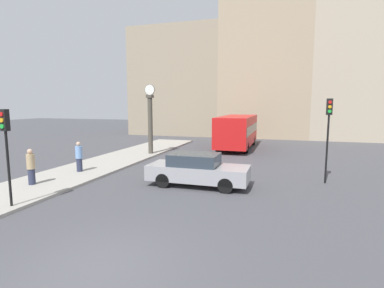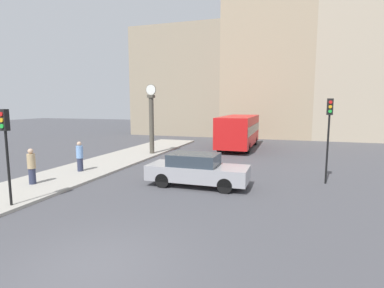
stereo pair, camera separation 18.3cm
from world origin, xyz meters
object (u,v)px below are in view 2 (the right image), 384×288
Objects in this scene: traffic_light_near at (6,137)px; pedestrian_tan_coat at (32,166)px; sedan_car at (197,170)px; traffic_light_far at (329,124)px; pedestrian_blue_stripe at (80,156)px; street_clock at (151,120)px; bus_distant at (239,130)px.

traffic_light_near is 2.11× the size of pedestrian_tan_coat.
sedan_car is 1.15× the size of traffic_light_far.
traffic_light_far reaches higher than pedestrian_blue_stripe.
street_clock is 9.85m from pedestrian_tan_coat.
traffic_light_near reaches higher than pedestrian_tan_coat.
bus_distant is 2.32× the size of traffic_light_near.
street_clock is 3.11× the size of pedestrian_blue_stripe.
street_clock is at bearing 128.70° from sedan_car.
traffic_light_far is 12.85m from pedestrian_blue_stripe.
pedestrian_blue_stripe is at bearing -171.72° from traffic_light_far.
street_clock is (-11.46, 4.86, -0.29)m from traffic_light_far.
traffic_light_near is 13.42m from traffic_light_far.
traffic_light_far is (5.85, -10.28, 1.29)m from bus_distant.
traffic_light_near reaches higher than sedan_car.
sedan_car is 0.58× the size of bus_distant.
sedan_car is 7.69m from traffic_light_near.
traffic_light_near is 2.13× the size of pedestrian_blue_stripe.
pedestrian_tan_coat is (-1.63, 2.55, -1.68)m from traffic_light_near.
sedan_car is at bearing -3.73° from pedestrian_blue_stripe.
street_clock is at bearing 90.88° from traffic_light_near.
traffic_light_near is at bearing -107.13° from bus_distant.
pedestrian_blue_stripe is (-6.72, -12.11, -0.64)m from bus_distant.
traffic_light_far is at bearing 21.63° from sedan_car.
traffic_light_near reaches higher than bus_distant.
pedestrian_blue_stripe is at bearing 176.27° from sedan_car.
sedan_car is 1.33× the size of traffic_light_near.
bus_distant is at bearing 119.66° from traffic_light_far.
street_clock is 6.98m from pedestrian_blue_stripe.
street_clock is (-5.72, 7.14, 1.82)m from sedan_car.
traffic_light_far reaches higher than sedan_car.
pedestrian_tan_coat is (-7.05, -15.02, -0.63)m from bus_distant.
traffic_light_far is 13.88m from pedestrian_tan_coat.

